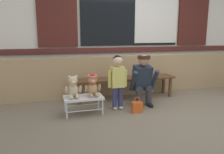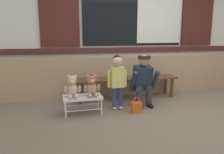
{
  "view_description": "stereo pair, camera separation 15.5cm",
  "coord_description": "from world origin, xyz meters",
  "px_view_note": "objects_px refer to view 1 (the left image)",
  "views": [
    {
      "loc": [
        -1.93,
        -3.07,
        1.31
      ],
      "look_at": [
        -0.82,
        0.65,
        0.55
      ],
      "focal_mm": 35.03,
      "sensor_mm": 36.0,
      "label": 1
    },
    {
      "loc": [
        -1.78,
        -3.11,
        1.31
      ],
      "look_at": [
        -0.82,
        0.65,
        0.55
      ],
      "focal_mm": 35.03,
      "sensor_mm": 36.0,
      "label": 2
    }
  ],
  "objects_px": {
    "handbag_on_ground": "(137,107)",
    "teddy_bear_with_hat": "(93,86)",
    "child_standing": "(118,76)",
    "small_display_bench": "(83,98)",
    "adult_crouching": "(143,80)",
    "wooden_bench_long": "(125,81)",
    "teddy_bear_plain": "(73,87)"
  },
  "relations": [
    {
      "from": "wooden_bench_long",
      "to": "teddy_bear_with_hat",
      "type": "height_order",
      "value": "teddy_bear_with_hat"
    },
    {
      "from": "teddy_bear_plain",
      "to": "child_standing",
      "type": "distance_m",
      "value": 0.79
    },
    {
      "from": "small_display_bench",
      "to": "handbag_on_ground",
      "type": "distance_m",
      "value": 0.92
    },
    {
      "from": "small_display_bench",
      "to": "teddy_bear_with_hat",
      "type": "xyz_separation_m",
      "value": [
        0.16,
        0.0,
        0.21
      ]
    },
    {
      "from": "wooden_bench_long",
      "to": "small_display_bench",
      "type": "relative_size",
      "value": 3.28
    },
    {
      "from": "adult_crouching",
      "to": "teddy_bear_plain",
      "type": "bearing_deg",
      "value": -172.25
    },
    {
      "from": "teddy_bear_with_hat",
      "to": "handbag_on_ground",
      "type": "bearing_deg",
      "value": -14.1
    },
    {
      "from": "wooden_bench_long",
      "to": "teddy_bear_plain",
      "type": "distance_m",
      "value": 1.32
    },
    {
      "from": "teddy_bear_with_hat",
      "to": "adult_crouching",
      "type": "bearing_deg",
      "value": 10.18
    },
    {
      "from": "teddy_bear_with_hat",
      "to": "handbag_on_ground",
      "type": "height_order",
      "value": "teddy_bear_with_hat"
    },
    {
      "from": "handbag_on_ground",
      "to": "teddy_bear_with_hat",
      "type": "bearing_deg",
      "value": 165.9
    },
    {
      "from": "wooden_bench_long",
      "to": "handbag_on_ground",
      "type": "bearing_deg",
      "value": -96.09
    },
    {
      "from": "teddy_bear_plain",
      "to": "teddy_bear_with_hat",
      "type": "height_order",
      "value": "same"
    },
    {
      "from": "handbag_on_ground",
      "to": "small_display_bench",
      "type": "bearing_deg",
      "value": 168.51
    },
    {
      "from": "teddy_bear_plain",
      "to": "handbag_on_ground",
      "type": "relative_size",
      "value": 1.34
    },
    {
      "from": "teddy_bear_plain",
      "to": "adult_crouching",
      "type": "distance_m",
      "value": 1.32
    },
    {
      "from": "teddy_bear_plain",
      "to": "handbag_on_ground",
      "type": "distance_m",
      "value": 1.12
    },
    {
      "from": "small_display_bench",
      "to": "child_standing",
      "type": "relative_size",
      "value": 0.67
    },
    {
      "from": "small_display_bench",
      "to": "adult_crouching",
      "type": "distance_m",
      "value": 1.18
    },
    {
      "from": "wooden_bench_long",
      "to": "adult_crouching",
      "type": "xyz_separation_m",
      "value": [
        0.17,
        -0.48,
        0.11
      ]
    },
    {
      "from": "wooden_bench_long",
      "to": "teddy_bear_with_hat",
      "type": "relative_size",
      "value": 5.78
    },
    {
      "from": "adult_crouching",
      "to": "wooden_bench_long",
      "type": "bearing_deg",
      "value": 109.45
    },
    {
      "from": "teddy_bear_with_hat",
      "to": "adult_crouching",
      "type": "distance_m",
      "value": 1.0
    },
    {
      "from": "adult_crouching",
      "to": "child_standing",
      "type": "bearing_deg",
      "value": -169.14
    },
    {
      "from": "teddy_bear_plain",
      "to": "handbag_on_ground",
      "type": "bearing_deg",
      "value": -9.84
    },
    {
      "from": "wooden_bench_long",
      "to": "teddy_bear_with_hat",
      "type": "xyz_separation_m",
      "value": [
        -0.81,
        -0.66,
        0.1
      ]
    },
    {
      "from": "teddy_bear_plain",
      "to": "child_standing",
      "type": "bearing_deg",
      "value": 5.61
    },
    {
      "from": "wooden_bench_long",
      "to": "child_standing",
      "type": "distance_m",
      "value": 0.72
    },
    {
      "from": "small_display_bench",
      "to": "adult_crouching",
      "type": "xyz_separation_m",
      "value": [
        1.15,
        0.18,
        0.21
      ]
    },
    {
      "from": "child_standing",
      "to": "adult_crouching",
      "type": "bearing_deg",
      "value": 10.86
    },
    {
      "from": "wooden_bench_long",
      "to": "adult_crouching",
      "type": "distance_m",
      "value": 0.52
    },
    {
      "from": "handbag_on_ground",
      "to": "child_standing",
      "type": "bearing_deg",
      "value": 135.98
    }
  ]
}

